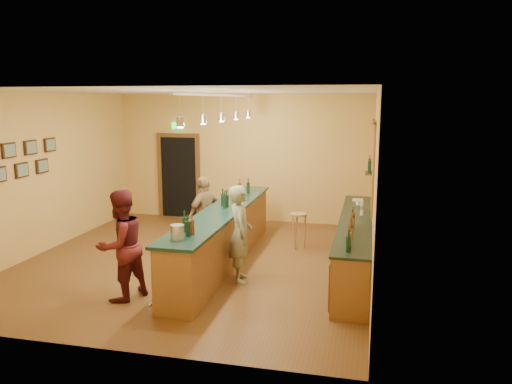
% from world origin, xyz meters
% --- Properties ---
extents(floor, '(7.00, 7.00, 0.00)m').
position_xyz_m(floor, '(0.00, 0.00, 0.00)').
color(floor, brown).
rests_on(floor, ground).
extents(ceiling, '(6.50, 7.00, 0.02)m').
position_xyz_m(ceiling, '(0.00, 0.00, 3.20)').
color(ceiling, silver).
rests_on(ceiling, wall_back).
extents(wall_back, '(6.50, 0.02, 3.20)m').
position_xyz_m(wall_back, '(0.00, 3.50, 1.60)').
color(wall_back, gold).
rests_on(wall_back, floor).
extents(wall_front, '(6.50, 0.02, 3.20)m').
position_xyz_m(wall_front, '(0.00, -3.50, 1.60)').
color(wall_front, gold).
rests_on(wall_front, floor).
extents(wall_left, '(0.02, 7.00, 3.20)m').
position_xyz_m(wall_left, '(-3.25, 0.00, 1.60)').
color(wall_left, gold).
rests_on(wall_left, floor).
extents(wall_right, '(0.02, 7.00, 3.20)m').
position_xyz_m(wall_right, '(3.25, 0.00, 1.60)').
color(wall_right, gold).
rests_on(wall_right, floor).
extents(doorway, '(1.15, 0.09, 2.48)m').
position_xyz_m(doorway, '(-1.70, 3.47, 1.13)').
color(doorway, black).
rests_on(doorway, wall_back).
extents(tapestry, '(0.03, 1.40, 1.60)m').
position_xyz_m(tapestry, '(3.23, 0.40, 1.85)').
color(tapestry, maroon).
rests_on(tapestry, wall_right).
extents(bottle_shelf, '(0.17, 0.55, 0.54)m').
position_xyz_m(bottle_shelf, '(3.17, 1.90, 1.67)').
color(bottle_shelf, '#533719').
rests_on(bottle_shelf, wall_right).
extents(picture_grid, '(0.06, 2.20, 0.70)m').
position_xyz_m(picture_grid, '(-3.21, -0.75, 1.95)').
color(picture_grid, '#382111').
rests_on(picture_grid, wall_left).
extents(back_counter, '(0.60, 4.55, 1.27)m').
position_xyz_m(back_counter, '(2.97, 0.18, 0.49)').
color(back_counter, brown).
rests_on(back_counter, floor).
extents(tasting_bar, '(0.73, 5.10, 1.38)m').
position_xyz_m(tasting_bar, '(0.53, -0.00, 0.61)').
color(tasting_bar, brown).
rests_on(tasting_bar, floor).
extents(pendant_track, '(0.11, 4.60, 0.50)m').
position_xyz_m(pendant_track, '(0.53, -0.00, 2.98)').
color(pendant_track, silver).
rests_on(pendant_track, ceiling).
extents(bartender, '(0.57, 0.70, 1.66)m').
position_xyz_m(bartender, '(1.08, -0.80, 0.83)').
color(bartender, gray).
rests_on(bartender, floor).
extents(customer_a, '(0.93, 1.03, 1.72)m').
position_xyz_m(customer_a, '(-0.49, -1.98, 0.86)').
color(customer_a, '#59191E').
rests_on(customer_a, floor).
extents(customer_b, '(0.72, 0.99, 1.56)m').
position_xyz_m(customer_b, '(-0.02, 0.58, 0.78)').
color(customer_b, '#997A51').
rests_on(customer_b, floor).
extents(bar_stool, '(0.36, 0.36, 0.74)m').
position_xyz_m(bar_stool, '(1.77, 1.32, 0.60)').
color(bar_stool, '#9C6346').
rests_on(bar_stool, floor).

